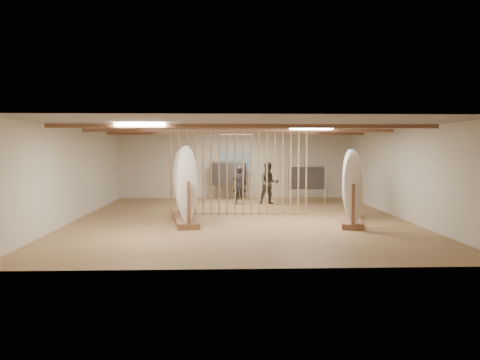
{
  "coord_description": "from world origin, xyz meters",
  "views": [
    {
      "loc": [
        -0.54,
        -14.34,
        2.2
      ],
      "look_at": [
        0.0,
        0.0,
        1.2
      ],
      "focal_mm": 35.0,
      "sensor_mm": 36.0,
      "label": 1
    }
  ],
  "objects_px": {
    "rack_left": "(185,197)",
    "shopper_b": "(269,180)",
    "rack_right": "(351,199)",
    "clothing_rack_b": "(307,178)",
    "shopper_a": "(239,182)",
    "clothing_rack_a": "(229,174)"
  },
  "relations": [
    {
      "from": "clothing_rack_b",
      "to": "shopper_b",
      "type": "height_order",
      "value": "shopper_b"
    },
    {
      "from": "rack_left",
      "to": "rack_right",
      "type": "distance_m",
      "value": 4.87
    },
    {
      "from": "clothing_rack_b",
      "to": "clothing_rack_a",
      "type": "bearing_deg",
      "value": 162.15
    },
    {
      "from": "clothing_rack_a",
      "to": "shopper_b",
      "type": "xyz_separation_m",
      "value": [
        1.53,
        -1.74,
        -0.15
      ]
    },
    {
      "from": "rack_right",
      "to": "shopper_b",
      "type": "distance_m",
      "value": 5.0
    },
    {
      "from": "rack_left",
      "to": "clothing_rack_b",
      "type": "height_order",
      "value": "rack_left"
    },
    {
      "from": "shopper_a",
      "to": "rack_right",
      "type": "bearing_deg",
      "value": 126.72
    },
    {
      "from": "rack_right",
      "to": "clothing_rack_a",
      "type": "xyz_separation_m",
      "value": [
        -3.49,
        6.33,
        0.37
      ]
    },
    {
      "from": "rack_left",
      "to": "rack_right",
      "type": "bearing_deg",
      "value": -12.1
    },
    {
      "from": "rack_right",
      "to": "shopper_b",
      "type": "xyz_separation_m",
      "value": [
        -1.96,
        4.6,
        0.21
      ]
    },
    {
      "from": "shopper_b",
      "to": "clothing_rack_b",
      "type": "bearing_deg",
      "value": 7.95
    },
    {
      "from": "rack_left",
      "to": "shopper_b",
      "type": "relative_size",
      "value": 1.49
    },
    {
      "from": "rack_right",
      "to": "clothing_rack_a",
      "type": "distance_m",
      "value": 7.24
    },
    {
      "from": "rack_left",
      "to": "clothing_rack_b",
      "type": "xyz_separation_m",
      "value": [
        4.44,
        4.67,
        0.25
      ]
    },
    {
      "from": "clothing_rack_a",
      "to": "rack_left",
      "type": "bearing_deg",
      "value": -81.32
    },
    {
      "from": "rack_left",
      "to": "clothing_rack_a",
      "type": "height_order",
      "value": "rack_left"
    },
    {
      "from": "rack_right",
      "to": "shopper_b",
      "type": "bearing_deg",
      "value": 126.59
    },
    {
      "from": "clothing_rack_b",
      "to": "shopper_a",
      "type": "xyz_separation_m",
      "value": [
        -2.68,
        -0.25,
        -0.14
      ]
    },
    {
      "from": "shopper_a",
      "to": "rack_left",
      "type": "bearing_deg",
      "value": 71.49
    },
    {
      "from": "clothing_rack_a",
      "to": "shopper_b",
      "type": "relative_size",
      "value": 0.9
    },
    {
      "from": "rack_left",
      "to": "clothing_rack_b",
      "type": "bearing_deg",
      "value": 37.42
    },
    {
      "from": "clothing_rack_b",
      "to": "shopper_a",
      "type": "distance_m",
      "value": 2.7
    }
  ]
}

